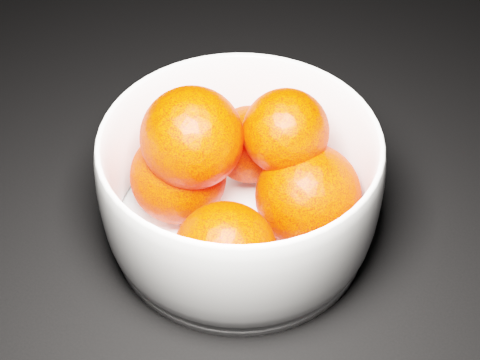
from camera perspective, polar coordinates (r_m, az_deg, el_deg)
The scene contains 3 objects.
ground at distance 0.92m, azimuth -3.78°, elevation 12.23°, with size 3.00×3.00×0.00m, color black.
bowl at distance 0.61m, azimuth -0.00°, elevation -0.41°, with size 0.25×0.25×0.12m.
orange_pile at distance 0.60m, azimuth -0.11°, elevation 0.27°, with size 0.20×0.20×0.14m.
Camera 1 is at (0.50, -0.58, 0.50)m, focal length 50.00 mm.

